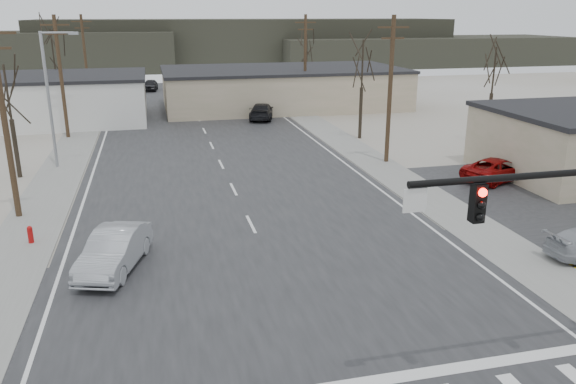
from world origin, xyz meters
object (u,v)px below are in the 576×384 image
Objects in this scene: fire_hydrant at (30,235)px; sedan_crossing at (114,250)px; car_far_b at (150,85)px; car_far_a at (262,111)px; car_parked_red at (498,169)px.

sedan_crossing reaches higher than fire_hydrant.
fire_hydrant is 0.20× the size of car_far_b.
car_far_a reaches higher than fire_hydrant.
car_parked_red is at bearing 129.13° from car_far_a.
sedan_crossing reaches higher than car_far_b.
car_far_a is at bearing -60.42° from car_far_b.
car_far_b reaches higher than fire_hydrant.
fire_hydrant is 5.41m from sedan_crossing.
car_far_b is at bearing 2.94° from car_parked_red.
car_far_b is 53.62m from car_parked_red.
car_far_a reaches higher than car_parked_red.
car_far_b is at bearing 83.85° from fire_hydrant.
car_far_b is (1.85, 57.12, -0.07)m from sedan_crossing.
car_parked_red is at bearing 8.60° from fire_hydrant.
sedan_crossing is 0.98× the size of car_parked_red.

